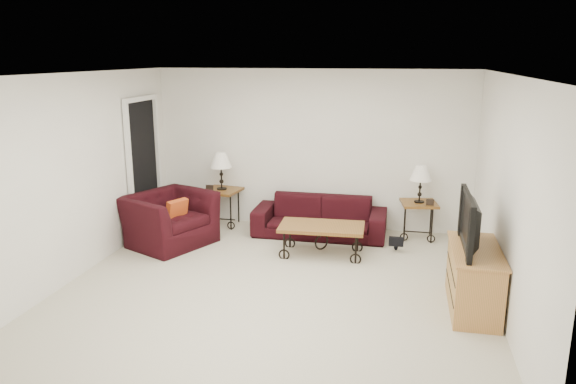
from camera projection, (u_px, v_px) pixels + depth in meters
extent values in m
plane|color=#BAB29F|center=(276.00, 287.00, 6.52)|extent=(5.00, 5.00, 0.00)
cube|color=silver|center=(312.00, 149.00, 8.59)|extent=(5.00, 0.02, 2.50)
cube|color=silver|center=(194.00, 266.00, 3.84)|extent=(5.00, 0.02, 2.50)
cube|color=silver|center=(79.00, 176.00, 6.72)|extent=(0.02, 5.00, 2.50)
cube|color=silver|center=(506.00, 197.00, 5.71)|extent=(0.02, 5.00, 2.50)
plane|color=white|center=(275.00, 74.00, 5.91)|extent=(5.00, 5.00, 0.00)
cube|color=black|center=(144.00, 168.00, 8.34)|extent=(0.08, 0.94, 2.04)
imported|color=black|center=(320.00, 217.00, 8.32)|extent=(2.01, 0.78, 0.59)
cube|color=brown|center=(222.00, 207.00, 8.82)|extent=(0.63, 0.63, 0.60)
cube|color=brown|center=(418.00, 220.00, 8.20)|extent=(0.59, 0.59, 0.56)
cube|color=black|center=(210.00, 188.00, 8.62)|extent=(0.12, 0.02, 0.10)
cube|color=black|center=(430.00, 202.00, 7.94)|extent=(0.11, 0.02, 0.09)
cube|color=brown|center=(322.00, 240.00, 7.51)|extent=(1.18, 0.67, 0.43)
imported|color=black|center=(169.00, 219.00, 7.92)|extent=(1.41, 1.48, 0.75)
cube|color=#BB5517|center=(177.00, 211.00, 7.80)|extent=(0.23, 0.35, 0.34)
cube|color=#C57E49|center=(474.00, 279.00, 5.88)|extent=(0.48, 1.15, 0.69)
imported|color=black|center=(477.00, 222.00, 5.73)|extent=(0.14, 1.03, 0.59)
ellipsoid|color=black|center=(396.00, 237.00, 7.69)|extent=(0.33, 0.26, 0.41)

